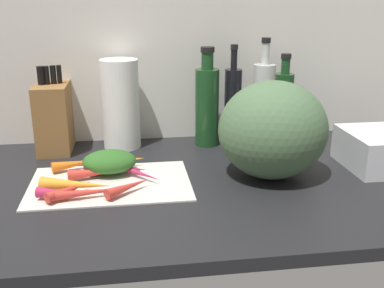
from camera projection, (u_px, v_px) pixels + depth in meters
ground_plane at (171, 185)px, 121.47cm from camera, size 170.00×80.00×3.00cm
wall_back at (157, 48)px, 147.78cm from camera, size 170.00×3.00×60.00cm
cutting_board at (110, 183)px, 117.87cm from camera, size 40.96×26.85×0.80cm
carrot_0 at (114, 168)px, 122.64cm from camera, size 13.20×4.00×2.79cm
carrot_1 at (76, 185)px, 111.13cm from camera, size 17.87×7.27×3.59cm
carrot_2 at (77, 164)px, 126.06cm from camera, size 13.63×6.97×2.81cm
carrot_3 at (136, 172)px, 120.82cm from camera, size 13.67×14.31×2.34cm
carrot_4 at (91, 192)px, 108.58cm from camera, size 17.07×4.62×2.30cm
carrot_5 at (119, 161)px, 126.82cm from camera, size 15.09×6.68×3.55cm
carrot_6 at (101, 172)px, 120.19cm from camera, size 17.13×4.96×2.73cm
carrot_7 at (58, 194)px, 107.34cm from camera, size 10.78×5.59×2.72cm
carrot_8 at (70, 190)px, 109.60cm from camera, size 11.11×10.52×2.58cm
carrot_9 at (116, 168)px, 122.86cm from camera, size 17.50×7.63×2.77cm
carrot_10 at (128, 187)px, 111.18cm from camera, size 11.72×9.99×2.67cm
carrot_greens_pile at (109, 162)px, 122.87cm from camera, size 14.33×11.02×6.06cm
winter_squash at (273, 130)px, 119.33cm from camera, size 28.64×26.51×25.86cm
knife_block at (54, 117)px, 140.75cm from camera, size 9.83×16.85×26.36cm
paper_towel_roll at (121, 104)px, 142.66cm from camera, size 11.70×11.70×27.88cm
bottle_0 at (207, 104)px, 145.01cm from camera, size 7.53×7.53×31.34cm
bottle_1 at (233, 104)px, 148.63cm from camera, size 5.50×5.50×31.70cm
bottle_2 at (263, 102)px, 146.72cm from camera, size 6.89×6.89×33.94cm
bottle_3 at (283, 104)px, 152.41cm from camera, size 6.18×6.18×28.36cm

